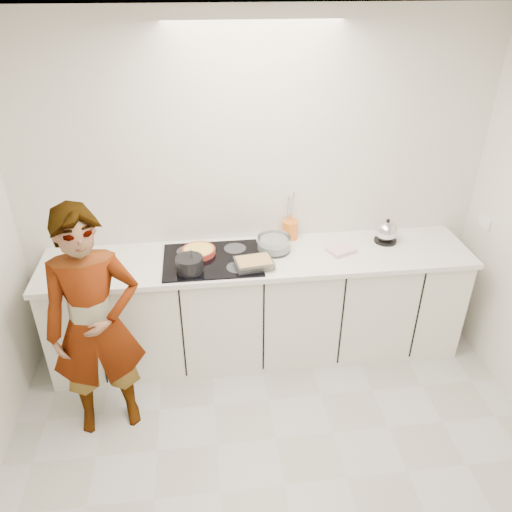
{
  "coord_description": "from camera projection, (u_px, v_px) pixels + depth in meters",
  "views": [
    {
      "loc": [
        -0.41,
        -1.93,
        2.8
      ],
      "look_at": [
        -0.05,
        1.05,
        1.05
      ],
      "focal_mm": 35.0,
      "sensor_mm": 36.0,
      "label": 1
    }
  ],
  "objects": [
    {
      "name": "floor",
      "position": [
        284.0,
        485.0,
        3.11
      ],
      "size": [
        3.6,
        3.2,
        0.0
      ],
      "primitive_type": "cube",
      "color": "#B3B3B3",
      "rests_on": "ground"
    },
    {
      "name": "ceiling",
      "position": [
        305.0,
        30.0,
        1.8
      ],
      "size": [
        3.6,
        3.2,
        0.0
      ],
      "primitive_type": "cube",
      "color": "white",
      "rests_on": "wall_back"
    },
    {
      "name": "wall_back",
      "position": [
        254.0,
        192.0,
        3.82
      ],
      "size": [
        3.6,
        0.0,
        2.6
      ],
      "primitive_type": "cube",
      "color": "silver",
      "rests_on": "ground"
    },
    {
      "name": "base_cabinets",
      "position": [
        259.0,
        308.0,
        3.99
      ],
      "size": [
        3.2,
        0.58,
        0.87
      ],
      "primitive_type": "cube",
      "color": "white",
      "rests_on": "floor"
    },
    {
      "name": "countertop",
      "position": [
        259.0,
        259.0,
        3.76
      ],
      "size": [
        3.24,
        0.64,
        0.04
      ],
      "primitive_type": "cube",
      "color": "white",
      "rests_on": "base_cabinets"
    },
    {
      "name": "hob",
      "position": [
        212.0,
        260.0,
        3.69
      ],
      "size": [
        0.72,
        0.54,
        0.01
      ],
      "primitive_type": "cube",
      "color": "black",
      "rests_on": "countertop"
    },
    {
      "name": "tart_dish",
      "position": [
        199.0,
        251.0,
        3.74
      ],
      "size": [
        0.27,
        0.27,
        0.04
      ],
      "color": "#9F2F23",
      "rests_on": "hob"
    },
    {
      "name": "saucepan",
      "position": [
        190.0,
        264.0,
        3.52
      ],
      "size": [
        0.25,
        0.25,
        0.19
      ],
      "color": "black",
      "rests_on": "hob"
    },
    {
      "name": "baking_dish",
      "position": [
        254.0,
        263.0,
        3.58
      ],
      "size": [
        0.29,
        0.23,
        0.05
      ],
      "color": "silver",
      "rests_on": "hob"
    },
    {
      "name": "mixing_bowl",
      "position": [
        274.0,
        244.0,
        3.79
      ],
      "size": [
        0.28,
        0.28,
        0.12
      ],
      "color": "silver",
      "rests_on": "countertop"
    },
    {
      "name": "tea_towel",
      "position": [
        341.0,
        250.0,
        3.79
      ],
      "size": [
        0.23,
        0.21,
        0.03
      ],
      "primitive_type": "cube",
      "rotation": [
        0.0,
        0.0,
        0.4
      ],
      "color": "white",
      "rests_on": "countertop"
    },
    {
      "name": "kettle",
      "position": [
        386.0,
        232.0,
        3.91
      ],
      "size": [
        0.19,
        0.19,
        0.2
      ],
      "color": "black",
      "rests_on": "countertop"
    },
    {
      "name": "utensil_crock",
      "position": [
        290.0,
        230.0,
        3.96
      ],
      "size": [
        0.16,
        0.16,
        0.15
      ],
      "primitive_type": "cylinder",
      "rotation": [
        0.0,
        0.0,
        0.4
      ],
      "color": "orange",
      "rests_on": "countertop"
    },
    {
      "name": "cook",
      "position": [
        95.0,
        326.0,
        3.16
      ],
      "size": [
        0.66,
        0.49,
        1.65
      ],
      "primitive_type": "imported",
      "rotation": [
        0.0,
        0.0,
        0.17
      ],
      "color": "white",
      "rests_on": "floor"
    }
  ]
}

